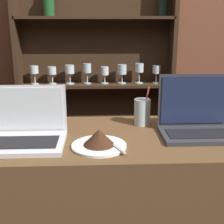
{
  "coord_description": "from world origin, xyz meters",
  "views": [
    {
      "loc": [
        0.02,
        -0.99,
        1.52
      ],
      "look_at": [
        0.08,
        0.31,
        1.13
      ],
      "focal_mm": 50.0,
      "sensor_mm": 36.0,
      "label": 1
    }
  ],
  "objects": [
    {
      "name": "back_wall",
      "position": [
        0.0,
        1.4,
        1.35
      ],
      "size": [
        7.0,
        0.06,
        2.7
      ],
      "color": "brown",
      "rests_on": "ground_plane"
    },
    {
      "name": "cake_plate",
      "position": [
        0.03,
        0.16,
        1.06
      ],
      "size": [
        0.22,
        0.22,
        0.07
      ],
      "color": "white",
      "rests_on": "bar_counter"
    },
    {
      "name": "back_shelf",
      "position": [
        0.01,
        1.32,
        1.0
      ],
      "size": [
        1.14,
        0.18,
        1.92
      ],
      "color": "#332114",
      "rests_on": "ground_plane"
    },
    {
      "name": "water_glass",
      "position": [
        0.23,
        0.43,
        1.09
      ],
      "size": [
        0.08,
        0.08,
        0.19
      ],
      "color": "silver",
      "rests_on": "bar_counter"
    },
    {
      "name": "laptop_far",
      "position": [
        0.46,
        0.29,
        1.09
      ],
      "size": [
        0.32,
        0.21,
        0.26
      ],
      "color": "#333338",
      "rests_on": "bar_counter"
    },
    {
      "name": "laptop_near",
      "position": [
        -0.29,
        0.23,
        1.08
      ],
      "size": [
        0.35,
        0.24,
        0.22
      ],
      "color": "silver",
      "rests_on": "bar_counter"
    }
  ]
}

